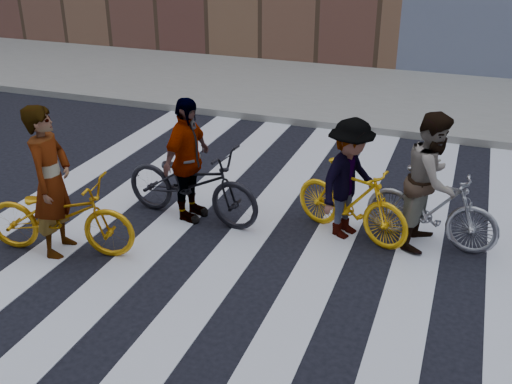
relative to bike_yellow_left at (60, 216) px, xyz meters
The scene contains 11 objects.
ground 2.78m from the bike_yellow_left, 17.29° to the left, with size 100.00×100.00×0.00m, color black.
sidewalk_far 8.72m from the bike_yellow_left, 72.58° to the left, with size 100.00×5.00×0.15m, color gray.
zebra_crosswalk 2.78m from the bike_yellow_left, 17.29° to the left, with size 8.25×10.00×0.01m.
bike_yellow_left is the anchor object (origin of this frame).
bike_silver_mid 4.70m from the bike_yellow_left, 22.76° to the left, with size 0.48×1.71×1.03m, color #93949C.
bike_yellow_right 3.73m from the bike_yellow_left, 26.66° to the left, with size 0.48×1.71×1.03m, color #FFB20E.
bike_dark_rear 1.81m from the bike_yellow_left, 50.83° to the left, with size 0.72×2.08×1.09m, color black.
rider_left 0.46m from the bike_yellow_left, behind, with size 0.70×0.46×1.93m, color slate.
rider_mid 4.67m from the bike_yellow_left, 23.00° to the left, with size 0.86×0.67×1.78m, color slate.
rider_right 3.69m from the bike_yellow_left, 27.01° to the left, with size 1.05×0.61×1.63m, color slate.
rider_rear 1.82m from the bike_yellow_left, 52.07° to the left, with size 1.03×0.43×1.75m, color slate.
Camera 1 is at (1.99, -6.19, 3.92)m, focal length 42.00 mm.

